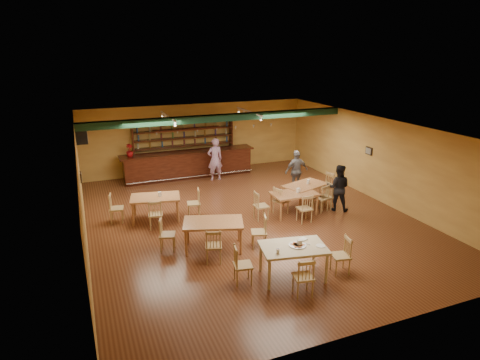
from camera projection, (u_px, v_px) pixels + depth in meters
name	position (u px, v px, depth m)	size (l,w,h in m)	color
floor	(250.00, 218.00, 13.37)	(12.00, 12.00, 0.00)	#562D18
ceiling_beam	(220.00, 118.00, 14.97)	(10.00, 0.30, 0.25)	black
track_rail_left	(168.00, 116.00, 14.84)	(0.05, 2.50, 0.05)	silver
track_rail_right	(249.00, 112.00, 15.97)	(0.05, 2.50, 0.05)	silver
ac_unit	(81.00, 135.00, 14.67)	(0.34, 0.70, 0.48)	silver
picture_left	(81.00, 177.00, 11.98)	(0.04, 0.34, 0.28)	black
picture_right	(369.00, 151.00, 15.05)	(0.04, 0.34, 0.28)	black
bar_counter	(189.00, 164.00, 17.52)	(5.71, 0.85, 1.13)	black
back_bar_hutch	(184.00, 148.00, 17.90)	(4.42, 0.40, 2.28)	black
poinsettia	(130.00, 150.00, 16.42)	(0.29, 0.29, 0.52)	maroon
dining_table_a	(156.00, 208.00, 13.21)	(1.55, 0.93, 0.77)	#946234
dining_table_b	(305.00, 195.00, 14.40)	(1.53, 0.92, 0.76)	#946234
dining_table_c	(213.00, 235.00, 11.24)	(1.61, 0.97, 0.81)	#946234
dining_table_d	(294.00, 203.00, 13.62)	(1.49, 0.89, 0.74)	#946234
near_table	(293.00, 262.00, 9.81)	(1.54, 0.99, 0.83)	tan
pizza_tray	(298.00, 245.00, 9.72)	(0.40, 0.40, 0.01)	silver
parmesan_shaker	(278.00, 251.00, 9.35)	(0.07, 0.07, 0.11)	#EAE5C6
napkin_stack	(303.00, 239.00, 10.01)	(0.20, 0.15, 0.03)	white
pizza_server	(302.00, 243.00, 9.83)	(0.32, 0.09, 0.00)	silver
side_plate	(320.00, 246.00, 9.70)	(0.22, 0.22, 0.01)	white
patron_bar	(215.00, 159.00, 17.01)	(0.65, 0.43, 1.79)	#9A4FAD
patron_right_a	(338.00, 188.00, 13.85)	(0.78, 0.61, 1.60)	black
patron_right_b	(296.00, 171.00, 15.68)	(0.95, 0.40, 1.63)	gray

